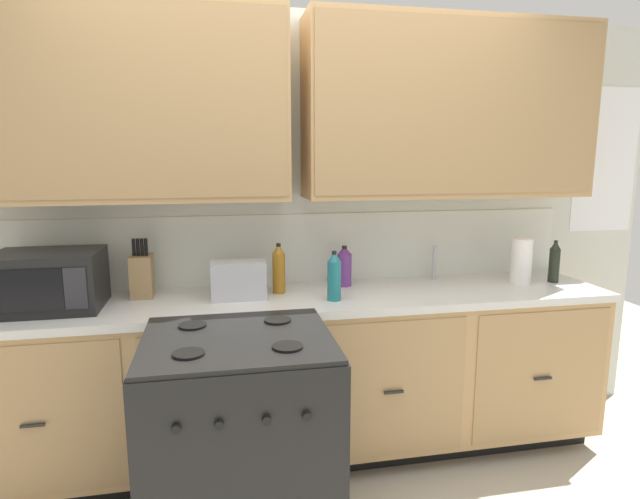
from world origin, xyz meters
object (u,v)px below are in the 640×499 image
object	(u,v)px
knife_block	(142,275)
bottle_dark	(554,262)
bottle_teal	(334,276)
microwave	(49,281)
bottle_amber	(279,269)
stove_range	(241,445)
toaster	(238,280)
paper_towel_roll	(521,261)
bottle_violet	(344,266)

from	to	relation	value
knife_block	bottle_dark	distance (m)	2.32
bottle_dark	bottle_teal	size ratio (longest dim) A/B	0.96
microwave	bottle_amber	xyz separation A→B (m)	(1.11, 0.09, -0.01)
stove_range	bottle_dark	distance (m)	2.04
toaster	bottle_amber	bearing A→B (deg)	14.52
paper_towel_roll	bottle_amber	xyz separation A→B (m)	(-1.40, 0.06, 0.00)
knife_block	bottle_amber	bearing A→B (deg)	-4.80
bottle_dark	bottle_violet	bearing A→B (deg)	172.80
stove_range	paper_towel_roll	world-z (taller)	paper_towel_roll
microwave	bottle_violet	size ratio (longest dim) A/B	2.09
paper_towel_roll	bottle_violet	bearing A→B (deg)	172.03
toaster	paper_towel_roll	distance (m)	1.62
toaster	paper_towel_roll	world-z (taller)	paper_towel_roll
toaster	bottle_violet	size ratio (longest dim) A/B	1.22
stove_range	paper_towel_roll	size ratio (longest dim) A/B	3.65
bottle_violet	microwave	bearing A→B (deg)	-173.55
knife_block	bottle_dark	xyz separation A→B (m)	(2.31, -0.13, 0.00)
microwave	bottle_dark	world-z (taller)	microwave
bottle_violet	bottle_teal	size ratio (longest dim) A/B	0.90
microwave	bottle_violet	world-z (taller)	microwave
paper_towel_roll	bottle_teal	xyz separation A→B (m)	(-1.14, -0.14, -0.01)
stove_range	bottle_dark	size ratio (longest dim) A/B	3.86
paper_towel_roll	bottle_dark	bearing A→B (deg)	-3.38
bottle_dark	bottle_teal	xyz separation A→B (m)	(-1.34, -0.13, 0.00)
knife_block	bottle_dark	size ratio (longest dim) A/B	1.26
stove_range	microwave	distance (m)	1.22
stove_range	microwave	xyz separation A→B (m)	(-0.86, 0.63, 0.59)
bottle_amber	stove_range	bearing A→B (deg)	-109.42
bottle_violet	toaster	bearing A→B (deg)	-166.95
toaster	bottle_teal	distance (m)	0.50
knife_block	bottle_violet	size ratio (longest dim) A/B	1.35
paper_towel_roll	bottle_violet	size ratio (longest dim) A/B	1.13
bottle_dark	paper_towel_roll	bearing A→B (deg)	176.62
bottle_violet	paper_towel_roll	bearing A→B (deg)	-7.97
stove_range	bottle_violet	size ratio (longest dim) A/B	4.13
paper_towel_roll	bottle_violet	xyz separation A→B (m)	(-1.02, 0.14, -0.02)
knife_block	bottle_teal	xyz separation A→B (m)	(0.97, -0.26, 0.01)
knife_block	microwave	bearing A→B (deg)	-160.14
bottle_violet	bottle_amber	distance (m)	0.39
bottle_violet	bottle_amber	bearing A→B (deg)	-167.80
bottle_teal	bottle_amber	bearing A→B (deg)	142.32
knife_block	bottle_violet	xyz separation A→B (m)	(1.09, 0.02, -0.00)
bottle_violet	bottle_dark	bearing A→B (deg)	-7.20
stove_range	bottle_teal	size ratio (longest dim) A/B	3.72
stove_range	paper_towel_roll	distance (m)	1.87
toaster	bottle_amber	size ratio (longest dim) A/B	1.04
microwave	bottle_amber	bearing A→B (deg)	4.44
toaster	paper_towel_roll	xyz separation A→B (m)	(1.61, -0.00, 0.03)
bottle_amber	bottle_dark	bearing A→B (deg)	-2.56
toaster	microwave	bearing A→B (deg)	-178.08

